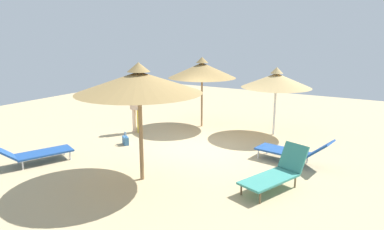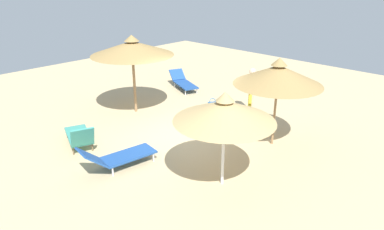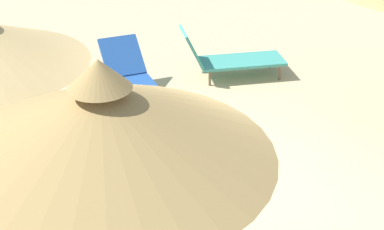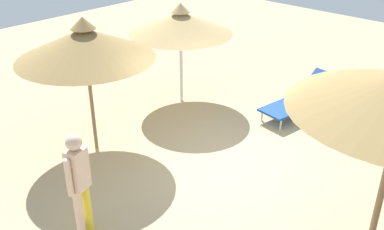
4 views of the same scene
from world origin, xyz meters
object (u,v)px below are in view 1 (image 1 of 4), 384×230
Objects in this scene: parasol_umbrella_far_left at (276,80)px; handbag at (126,140)px; lounge_chair_edge at (33,153)px; parasol_umbrella_far_right at (202,70)px; lounge_chair_front at (277,172)px; parasol_umbrella_near_left at (139,82)px; lounge_chair_near_right at (294,151)px; person_standing_center at (136,106)px.

parasol_umbrella_far_left is 5.54m from handbag.
lounge_chair_edge is at bearing 69.07° from handbag.
parasol_umbrella_far_right reaches higher than parasol_umbrella_far_left.
parasol_umbrella_far_left is at bearing -71.44° from lounge_chair_front.
parasol_umbrella_near_left is 3.83m from lounge_chair_front.
parasol_umbrella_near_left reaches higher than lounge_chair_edge.
handbag is at bearing 12.07° from lounge_chair_near_right.
parasol_umbrella_near_left is 4.69m from lounge_chair_near_right.
parasol_umbrella_far_left is 4.81m from lounge_chair_front.
lounge_chair_front is at bearing -158.16° from parasol_umbrella_near_left.
parasol_umbrella_far_right is 6.54m from lounge_chair_edge.
parasol_umbrella_far_left reaches higher than lounge_chair_front.
parasol_umbrella_far_left is 3.26m from lounge_chair_near_right.
parasol_umbrella_far_left is (-2.79, -0.30, -0.24)m from parasol_umbrella_far_right.
parasol_umbrella_near_left reaches higher than parasol_umbrella_far_right.
lounge_chair_front is at bearing 136.60° from parasol_umbrella_far_right.
person_standing_center is (5.87, -2.03, 0.61)m from lounge_chair_front.
parasol_umbrella_near_left is 1.55× the size of lounge_chair_front.
parasol_umbrella_far_left is (-1.56, -5.51, -0.46)m from parasol_umbrella_near_left.
parasol_umbrella_near_left is 3.92m from lounge_chair_edge.
lounge_chair_front is 0.90× the size of lounge_chair_near_right.
parasol_umbrella_far_right reaches higher than handbag.
parasol_umbrella_near_left reaches higher than lounge_chair_near_right.
parasol_umbrella_far_right is 4.01m from handbag.
handbag is (-0.63, 1.33, -0.85)m from person_standing_center.
lounge_chair_near_right is at bearing -134.27° from parasol_umbrella_near_left.
lounge_chair_front is at bearing -162.88° from lounge_chair_edge.
lounge_chair_front reaches higher than lounge_chair_edge.
lounge_chair_near_right reaches higher than handbag.
lounge_chair_edge reaches higher than handbag.
parasol_umbrella_far_right is (1.23, -5.21, -0.22)m from parasol_umbrella_near_left.
person_standing_center is at bearing -95.48° from lounge_chair_edge.
parasol_umbrella_far_right is 1.55× the size of person_standing_center.
parasol_umbrella_far_right reaches higher than lounge_chair_edge.
parasol_umbrella_near_left is at bearing 45.73° from lounge_chair_near_right.
lounge_chair_front is at bearing 160.90° from person_standing_center.
handbag is (2.23, -1.91, -2.27)m from parasol_umbrella_near_left.
lounge_chair_near_right is 4.90× the size of handbag.
lounge_chair_near_right is (-2.94, -3.02, -2.05)m from parasol_umbrella_near_left.
parasol_umbrella_far_left is at bearing -152.77° from person_standing_center.
parasol_umbrella_far_right is at bearing -43.40° from lounge_chair_front.
lounge_chair_front is (-1.45, 4.31, -1.57)m from parasol_umbrella_far_left.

